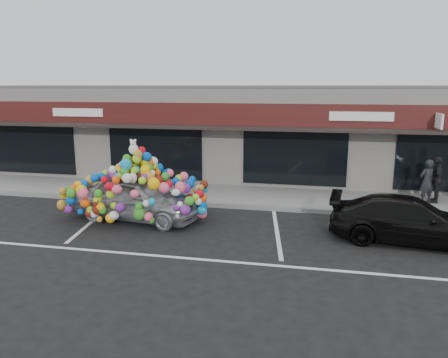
% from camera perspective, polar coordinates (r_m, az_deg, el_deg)
% --- Properties ---
extents(ground, '(90.00, 90.00, 0.00)m').
position_cam_1_polar(ground, '(13.63, -5.02, -6.41)').
color(ground, black).
rests_on(ground, ground).
extents(shop_building, '(24.00, 7.20, 4.31)m').
position_cam_1_polar(shop_building, '(21.25, 1.50, 6.32)').
color(shop_building, silver).
rests_on(shop_building, ground).
extents(sidewalk, '(26.00, 3.00, 0.15)m').
position_cam_1_polar(sidewalk, '(17.32, -1.20, -2.05)').
color(sidewalk, gray).
rests_on(sidewalk, ground).
extents(kerb, '(26.00, 0.18, 0.16)m').
position_cam_1_polar(kerb, '(15.91, -2.42, -3.36)').
color(kerb, slate).
rests_on(kerb, ground).
extents(parking_stripe_left, '(0.73, 4.37, 0.01)m').
position_cam_1_polar(parking_stripe_left, '(15.01, -16.61, -5.11)').
color(parking_stripe_left, silver).
rests_on(parking_stripe_left, ground).
extents(parking_stripe_mid, '(0.73, 4.37, 0.01)m').
position_cam_1_polar(parking_stripe_mid, '(13.31, 6.94, -6.90)').
color(parking_stripe_mid, silver).
rests_on(parking_stripe_mid, ground).
extents(lane_line, '(14.00, 0.12, 0.01)m').
position_cam_1_polar(lane_line, '(11.09, 1.58, -10.82)').
color(lane_line, silver).
rests_on(lane_line, ground).
extents(toy_car, '(3.11, 4.82, 2.67)m').
position_cam_1_polar(toy_car, '(14.51, -11.34, -1.73)').
color(toy_car, '#96999F').
rests_on(toy_car, ground).
extents(black_sedan, '(2.21, 4.54, 1.27)m').
position_cam_1_polar(black_sedan, '(13.32, 23.11, -4.96)').
color(black_sedan, black).
rests_on(black_sedan, ground).
extents(pedestrian_a, '(0.70, 0.63, 1.61)m').
position_cam_1_polar(pedestrian_a, '(17.12, 24.94, -0.34)').
color(pedestrian_a, black).
rests_on(pedestrian_a, sidewalk).
extents(pedestrian_c, '(1.03, 0.52, 1.69)m').
position_cam_1_polar(pedestrian_c, '(17.50, 26.00, -0.06)').
color(pedestrian_c, '#252227').
rests_on(pedestrian_c, sidewalk).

